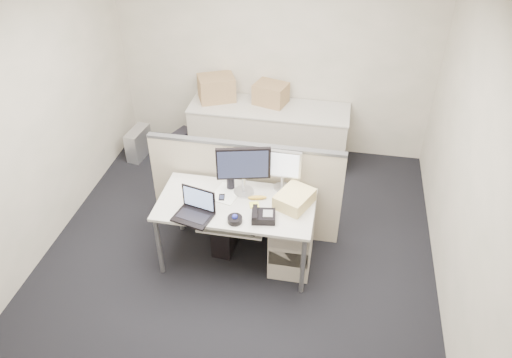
% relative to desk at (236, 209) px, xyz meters
% --- Properties ---
extents(floor, '(4.00, 4.50, 0.01)m').
position_rel_desk_xyz_m(floor, '(0.00, 0.00, -0.67)').
color(floor, black).
rests_on(floor, ground).
extents(wall_back, '(4.00, 0.02, 2.70)m').
position_rel_desk_xyz_m(wall_back, '(0.00, 2.25, 0.69)').
color(wall_back, beige).
rests_on(wall_back, ground).
extents(wall_left, '(0.02, 4.50, 2.70)m').
position_rel_desk_xyz_m(wall_left, '(-2.00, 0.00, 0.69)').
color(wall_left, beige).
rests_on(wall_left, ground).
extents(wall_right, '(0.02, 4.50, 2.70)m').
position_rel_desk_xyz_m(wall_right, '(2.00, 0.00, 0.69)').
color(wall_right, beige).
rests_on(wall_right, ground).
extents(desk, '(1.50, 0.75, 0.73)m').
position_rel_desk_xyz_m(desk, '(0.00, 0.00, 0.00)').
color(desk, '#B9B5AC').
rests_on(desk, floor).
extents(keyboard_tray, '(0.62, 0.32, 0.02)m').
position_rel_desk_xyz_m(keyboard_tray, '(0.00, -0.18, -0.04)').
color(keyboard_tray, '#B9B5AC').
rests_on(keyboard_tray, desk).
extents(drawer_pedestal, '(0.40, 0.55, 0.65)m').
position_rel_desk_xyz_m(drawer_pedestal, '(0.55, 0.05, -0.34)').
color(drawer_pedestal, '#AFA592').
rests_on(drawer_pedestal, floor).
extents(cubicle_partition, '(2.00, 0.06, 1.10)m').
position_rel_desk_xyz_m(cubicle_partition, '(0.00, 0.45, -0.11)').
color(cubicle_partition, '#BDAC95').
rests_on(cubicle_partition, floor).
extents(back_counter, '(2.00, 0.60, 0.72)m').
position_rel_desk_xyz_m(back_counter, '(0.00, 1.93, -0.30)').
color(back_counter, '#AFA592').
rests_on(back_counter, floor).
extents(monitor_main, '(0.55, 0.31, 0.52)m').
position_rel_desk_xyz_m(monitor_main, '(0.04, 0.18, 0.32)').
color(monitor_main, black).
rests_on(monitor_main, desk).
extents(monitor_small, '(0.36, 0.18, 0.43)m').
position_rel_desk_xyz_m(monitor_small, '(0.40, 0.32, 0.28)').
color(monitor_small, '#B7B7BC').
rests_on(monitor_small, desk).
extents(laptop, '(0.39, 0.33, 0.26)m').
position_rel_desk_xyz_m(laptop, '(-0.34, -0.28, 0.19)').
color(laptop, black).
rests_on(laptop, desk).
extents(trackball, '(0.18, 0.18, 0.05)m').
position_rel_desk_xyz_m(trackball, '(0.05, -0.26, 0.09)').
color(trackball, black).
rests_on(trackball, desk).
extents(desk_phone, '(0.24, 0.21, 0.07)m').
position_rel_desk_xyz_m(desk_phone, '(0.30, -0.18, 0.10)').
color(desk_phone, black).
rests_on(desk_phone, desk).
extents(paper_stack, '(0.30, 0.35, 0.01)m').
position_rel_desk_xyz_m(paper_stack, '(-0.12, 0.12, 0.07)').
color(paper_stack, white).
rests_on(paper_stack, desk).
extents(sticky_pad, '(0.11, 0.11, 0.01)m').
position_rel_desk_xyz_m(sticky_pad, '(0.18, 0.00, 0.07)').
color(sticky_pad, '#FFF849').
rests_on(sticky_pad, desk).
extents(travel_mug, '(0.09, 0.09, 0.16)m').
position_rel_desk_xyz_m(travel_mug, '(-0.10, 0.22, 0.15)').
color(travel_mug, black).
rests_on(travel_mug, desk).
extents(banana, '(0.19, 0.09, 0.04)m').
position_rel_desk_xyz_m(banana, '(0.19, 0.10, 0.09)').
color(banana, '#EDB647').
rests_on(banana, desk).
extents(cellphone, '(0.07, 0.11, 0.01)m').
position_rel_desk_xyz_m(cellphone, '(-0.15, 0.05, 0.07)').
color(cellphone, black).
rests_on(cellphone, desk).
extents(manila_folders, '(0.40, 0.44, 0.13)m').
position_rel_desk_xyz_m(manila_folders, '(0.55, 0.09, 0.13)').
color(manila_folders, '#DCBE84').
rests_on(manila_folders, desk).
extents(keyboard, '(0.53, 0.36, 0.03)m').
position_rel_desk_xyz_m(keyboard, '(0.05, -0.14, -0.02)').
color(keyboard, black).
rests_on(keyboard, keyboard_tray).
extents(pc_tower_desk, '(0.23, 0.51, 0.47)m').
position_rel_desk_xyz_m(pc_tower_desk, '(-0.15, 0.20, -0.43)').
color(pc_tower_desk, black).
rests_on(pc_tower_desk, floor).
extents(pc_tower_spare_dark, '(0.32, 0.46, 0.40)m').
position_rel_desk_xyz_m(pc_tower_spare_dark, '(-1.13, 1.63, -0.46)').
color(pc_tower_spare_dark, black).
rests_on(pc_tower_spare_dark, floor).
extents(pc_tower_spare_silver, '(0.22, 0.44, 0.39)m').
position_rel_desk_xyz_m(pc_tower_spare_silver, '(-1.70, 1.63, -0.47)').
color(pc_tower_spare_silver, '#B7B7BC').
rests_on(pc_tower_spare_silver, floor).
extents(cardboard_box_left, '(0.54, 0.49, 0.33)m').
position_rel_desk_xyz_m(cardboard_box_left, '(-0.70, 2.03, 0.22)').
color(cardboard_box_left, '#9A6F48').
rests_on(cardboard_box_left, back_counter).
extents(cardboard_box_right, '(0.46, 0.40, 0.28)m').
position_rel_desk_xyz_m(cardboard_box_right, '(0.00, 2.05, 0.20)').
color(cardboard_box_right, '#9A6F48').
rests_on(cardboard_box_right, back_counter).
extents(red_binder, '(0.10, 0.28, 0.26)m').
position_rel_desk_xyz_m(red_binder, '(-0.69, 2.03, 0.19)').
color(red_binder, maroon).
rests_on(red_binder, back_counter).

